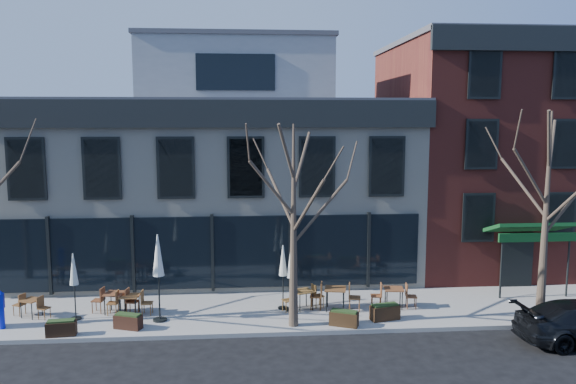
{
  "coord_description": "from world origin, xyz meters",
  "views": [
    {
      "loc": [
        1.31,
        -22.74,
        7.39
      ],
      "look_at": [
        3.28,
        2.0,
        4.1
      ],
      "focal_mm": 35.0,
      "sensor_mm": 36.0,
      "label": 1
    }
  ],
  "objects": [
    {
      "name": "ground",
      "position": [
        0.0,
        0.0,
        0.0
      ],
      "size": [
        120.0,
        120.0,
        0.0
      ],
      "primitive_type": "plane",
      "color": "black",
      "rests_on": "ground"
    },
    {
      "name": "sidewalk_front",
      "position": [
        3.25,
        -2.15,
        0.07
      ],
      "size": [
        33.5,
        4.7,
        0.15
      ],
      "primitive_type": "cube",
      "color": "gray",
      "rests_on": "ground"
    },
    {
      "name": "corner_building",
      "position": [
        0.07,
        5.07,
        4.72
      ],
      "size": [
        18.39,
        10.39,
        11.1
      ],
      "color": "beige",
      "rests_on": "ground"
    },
    {
      "name": "red_brick_building",
      "position": [
        13.0,
        4.98,
        5.64
      ],
      "size": [
        8.2,
        11.78,
        11.18
      ],
      "color": "maroon",
      "rests_on": "ground"
    },
    {
      "name": "tree_mid",
      "position": [
        3.01,
        -3.9,
        3.79
      ],
      "size": [
        3.5,
        3.55,
        7.04
      ],
      "color": "#382B21",
      "rests_on": "sidewalk_front"
    },
    {
      "name": "tree_right",
      "position": [
        12.01,
        -3.9,
        4.02
      ],
      "size": [
        3.72,
        3.77,
        7.48
      ],
      "color": "#382B21",
      "rests_on": "sidewalk_front"
    },
    {
      "name": "call_box",
      "position": [
        -7.08,
        -3.39,
        0.87
      ],
      "size": [
        0.27,
        0.27,
        1.37
      ],
      "color": "#0E17B8",
      "rests_on": "sidewalk_front"
    },
    {
      "name": "cafe_set_0",
      "position": [
        -6.48,
        -2.29,
        0.57
      ],
      "size": [
        1.56,
        0.97,
        0.81
      ],
      "color": "brown",
      "rests_on": "sidewalk_front"
    },
    {
      "name": "cafe_set_1",
      "position": [
        -3.52,
        -2.1,
        0.63
      ],
      "size": [
        1.83,
        0.84,
        0.94
      ],
      "color": "brown",
      "rests_on": "sidewalk_front"
    },
    {
      "name": "cafe_set_2",
      "position": [
        -2.94,
        -2.32,
        0.61
      ],
      "size": [
        1.72,
        0.72,
        0.9
      ],
      "color": "brown",
      "rests_on": "sidewalk_front"
    },
    {
      "name": "cafe_set_3",
      "position": [
        3.52,
        -2.24,
        0.61
      ],
      "size": [
        1.73,
        0.99,
        0.89
      ],
      "color": "brown",
      "rests_on": "sidewalk_front"
    },
    {
      "name": "cafe_set_4",
      "position": [
        4.73,
        -2.39,
        0.68
      ],
      "size": [
        2.01,
        0.93,
        1.03
      ],
      "color": "brown",
      "rests_on": "sidewalk_front"
    },
    {
      "name": "cafe_set_5",
      "position": [
        7.0,
        -2.35,
        0.63
      ],
      "size": [
        1.82,
        0.81,
        0.94
      ],
      "color": "brown",
      "rests_on": "sidewalk_front"
    },
    {
      "name": "umbrella_0",
      "position": [
        -4.81,
        -2.66,
        1.87
      ],
      "size": [
        0.39,
        0.39,
        2.44
      ],
      "color": "black",
      "rests_on": "sidewalk_front"
    },
    {
      "name": "umbrella_1",
      "position": [
        -1.75,
        -3.05,
        2.38
      ],
      "size": [
        0.51,
        0.51,
        3.16
      ],
      "color": "black",
      "rests_on": "sidewalk_front"
    },
    {
      "name": "umbrella_2",
      "position": [
        2.76,
        -2.11,
        1.9
      ],
      "size": [
        0.4,
        0.4,
        2.47
      ],
      "color": "black",
      "rests_on": "sidewalk_front"
    },
    {
      "name": "umbrella_3",
      "position": [
        3.04,
        -2.42,
        1.89
      ],
      "size": [
        0.4,
        0.4,
        2.47
      ],
      "color": "black",
      "rests_on": "sidewalk_front"
    },
    {
      "name": "planter_0",
      "position": [
        -4.83,
        -4.2,
        0.42
      ],
      "size": [
        0.99,
        0.49,
        0.54
      ],
      "color": "black",
      "rests_on": "sidewalk_front"
    },
    {
      "name": "planter_1",
      "position": [
        -2.73,
        -3.74,
        0.41
      ],
      "size": [
        1.03,
        0.69,
        0.53
      ],
      "color": "black",
      "rests_on": "sidewalk_front"
    },
    {
      "name": "planter_2",
      "position": [
        4.76,
        -4.06,
        0.43
      ],
      "size": [
        1.07,
        0.76,
        0.56
      ],
      "color": "#312010",
      "rests_on": "sidewalk_front"
    },
    {
      "name": "planter_3",
      "position": [
        6.34,
        -3.59,
        0.44
      ],
      "size": [
        1.12,
        0.67,
        0.59
      ],
      "color": "black",
      "rests_on": "sidewalk_front"
    }
  ]
}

